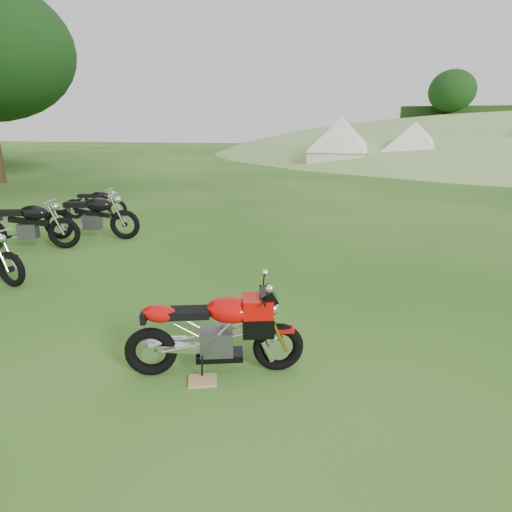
% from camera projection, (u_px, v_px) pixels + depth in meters
% --- Properties ---
extents(ground, '(120.00, 120.00, 0.00)m').
position_uv_depth(ground, '(240.00, 302.00, 6.22)').
color(ground, '#1E410D').
rests_on(ground, ground).
extents(sport_motorcycle, '(1.79, 0.91, 1.04)m').
position_uv_depth(sport_motorcycle, '(215.00, 326.00, 4.31)').
color(sport_motorcycle, red).
rests_on(sport_motorcycle, ground).
extents(plywood_board, '(0.34, 0.31, 0.02)m').
position_uv_depth(plywood_board, '(203.00, 381.00, 4.29)').
color(plywood_board, tan).
rests_on(plywood_board, ground).
extents(vintage_moto_b, '(2.09, 1.06, 1.08)m').
position_uv_depth(vintage_moto_b, '(26.00, 224.00, 8.75)').
color(vintage_moto_b, black).
rests_on(vintage_moto_b, ground).
extents(vintage_moto_c, '(2.15, 0.88, 1.10)m').
position_uv_depth(vintage_moto_c, '(91.00, 215.00, 9.55)').
color(vintage_moto_c, black).
rests_on(vintage_moto_c, ground).
extents(vintage_moto_d, '(1.73, 0.62, 0.89)m').
position_uv_depth(vintage_moto_d, '(95.00, 203.00, 11.68)').
color(vintage_moto_d, black).
rests_on(vintage_moto_d, ground).
extents(tent_left, '(3.84, 3.84, 2.84)m').
position_uv_depth(tent_left, '(341.00, 144.00, 25.92)').
color(tent_left, white).
rests_on(tent_left, ground).
extents(tent_mid, '(3.87, 3.87, 2.68)m').
position_uv_depth(tent_mid, '(414.00, 146.00, 24.76)').
color(tent_mid, white).
rests_on(tent_mid, ground).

